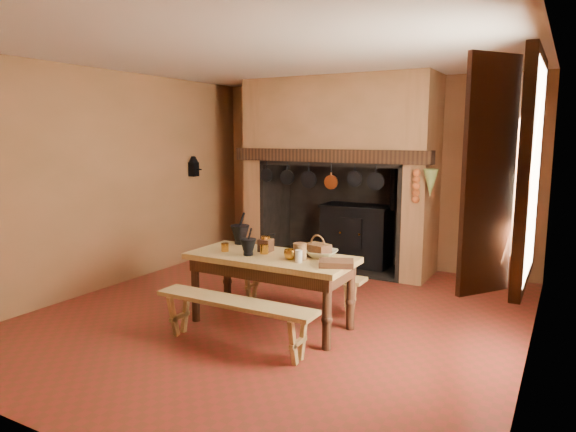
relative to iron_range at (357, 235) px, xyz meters
The scene contains 28 objects.
floor 2.50m from the iron_range, 89.02° to the right, with size 5.50×5.50×0.00m, color maroon.
ceiling 3.37m from the iron_range, 89.02° to the right, with size 5.50×5.50×0.00m, color silver.
back_wall 0.97m from the iron_range, 82.10° to the left, with size 5.00×0.02×2.80m, color #965E3C.
wall_left 3.59m from the iron_range, 135.12° to the right, with size 0.02×5.50×2.80m, color #965E3C.
wall_right 3.65m from the iron_range, 43.91° to the right, with size 0.02×5.50×2.80m, color #965E3C.
wall_front 5.28m from the iron_range, 89.54° to the right, with size 5.00×0.02×2.80m, color #965E3C.
chimney_breast 1.36m from the iron_range, 151.95° to the right, with size 2.95×0.96×2.80m.
iron_range is the anchor object (origin of this frame).
hearth_pans 1.10m from the iron_range, 167.25° to the right, with size 0.51×0.62×0.20m.
hanging_pans 1.12m from the iron_range, 115.02° to the right, with size 1.92×0.29×0.27m.
onion_string 1.49m from the iron_range, 32.25° to the right, with size 0.12×0.10×0.46m, color #B14A20, non-canonical shape.
herb_bunch 1.65m from the iron_range, 28.28° to the right, with size 0.20×0.20×0.35m, color #4F5829.
window 3.91m from the iron_range, 49.98° to the right, with size 0.39×1.75×1.76m.
wall_coffee_mill 2.74m from the iron_range, 159.32° to the right, with size 0.23×0.16×0.31m.
work_table 2.75m from the iron_range, 87.38° to the right, with size 1.73×0.77×0.75m.
bench_front 3.42m from the iron_range, 87.89° to the right, with size 1.65×0.29×0.46m.
bench_back 2.15m from the iron_range, 86.64° to the right, with size 1.58×0.28×0.44m.
mortar_large 2.51m from the iron_range, 100.79° to the right, with size 0.22×0.22×0.37m.
mortar_small 2.88m from the iron_range, 91.59° to the right, with size 0.17×0.17×0.29m.
coffee_grinder 2.64m from the iron_range, 90.30° to the right, with size 0.18×0.14×0.21m.
brass_mug_a 2.87m from the iron_range, 97.98° to the right, with size 0.08×0.08×0.09m, color gold.
brass_mug_b 2.74m from the iron_range, 89.43° to the right, with size 0.09×0.09×0.10m, color gold.
mixing_bowl 2.67m from the iron_range, 76.40° to the right, with size 0.31×0.31×0.08m, color #B5B38B.
stoneware_crock 2.83m from the iron_range, 80.30° to the right, with size 0.13×0.13×0.17m, color brown.
glass_jar 2.94m from the iron_range, 79.80° to the right, with size 0.07×0.07×0.12m, color beige.
wicker_basket 2.66m from the iron_range, 77.43° to the right, with size 0.27×0.23×0.23m.
wooden_tray 2.98m from the iron_range, 72.49° to the right, with size 0.32×0.23×0.06m, color #361E11.
brass_cup 2.85m from the iron_range, 82.18° to the right, with size 0.13×0.13×0.10m, color gold.
Camera 1 is at (2.74, -4.72, 1.97)m, focal length 32.00 mm.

